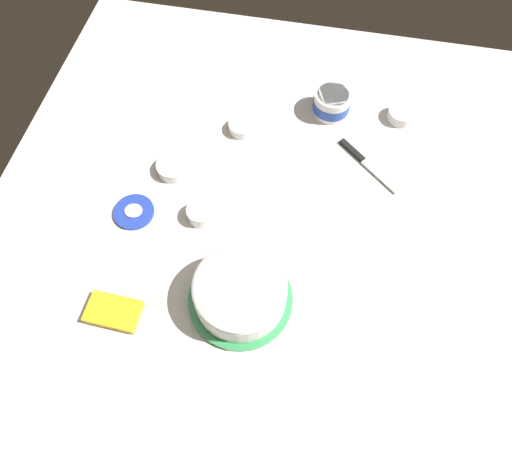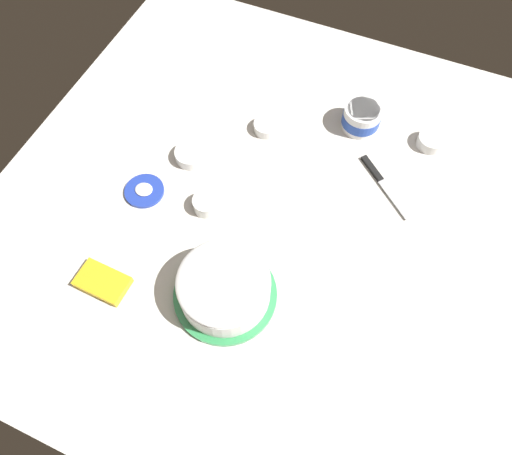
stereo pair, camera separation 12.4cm
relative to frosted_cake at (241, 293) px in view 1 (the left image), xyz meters
The scene contains 10 objects.
ground_plane 0.30m from the frosted_cake, 89.47° to the right, with size 1.54×1.54×0.00m, color silver.
frosted_cake is the anchor object (origin of this frame).
frosting_tub 0.69m from the frosted_cake, 102.09° to the right, with size 0.12×0.12×0.08m.
frosting_tub_lid 0.40m from the frosted_cake, 28.82° to the right, with size 0.11×0.11×0.02m.
spreading_knife 0.56m from the frosted_cake, 118.17° to the right, with size 0.19×0.17×0.01m.
sprinkle_bowl_green 0.45m from the frosted_cake, 51.65° to the right, with size 0.10×0.10×0.03m.
sprinkle_bowl_rainbow 0.56m from the frosted_cake, 77.94° to the right, with size 0.08×0.08×0.03m.
sprinkle_bowl_pink 0.27m from the frosted_cake, 53.36° to the right, with size 0.08×0.08×0.04m.
sprinkle_bowl_yellow 0.78m from the frosted_cake, 117.93° to the right, with size 0.09×0.09×0.03m.
candy_box_lower 0.32m from the frosted_cake, 17.44° to the left, with size 0.13×0.08×0.02m, color yellow.
Camera 1 is at (-0.12, 0.68, 1.13)m, focal length 32.69 mm.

